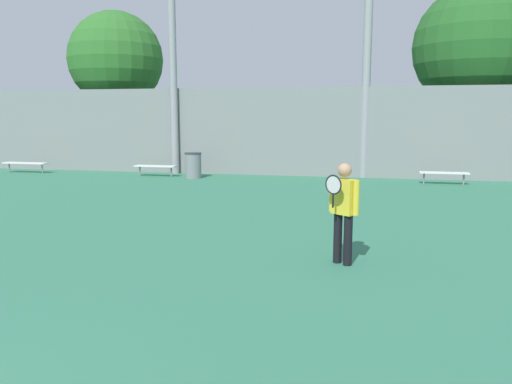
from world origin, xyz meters
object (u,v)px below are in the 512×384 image
object	(u,v)px
bench_courtside_near	(155,167)
trash_bin	(193,165)
light_pole_center_back	(369,6)
tree_green_tall	(476,48)
bench_courtside_far	(444,173)
bench_adjacent_court	(25,163)
light_pole_near_left	(172,30)
tennis_player	(343,207)
tree_dark_dense	(116,60)

from	to	relation	value
bench_courtside_near	trash_bin	size ratio (longest dim) A/B	1.71
light_pole_center_back	trash_bin	xyz separation A→B (m)	(-6.35, -1.55, -5.85)
light_pole_center_back	tree_green_tall	xyz separation A→B (m)	(4.28, 2.50, -1.28)
bench_courtside_far	light_pole_center_back	world-z (taller)	light_pole_center_back
bench_adjacent_court	tree_green_tall	xyz separation A→B (m)	(18.03, 3.90, 4.67)
bench_courtside_far	light_pole_near_left	xyz separation A→B (m)	(-10.30, 1.13, 5.31)
bench_courtside_near	bench_adjacent_court	size ratio (longest dim) A/B	0.85
light_pole_near_left	light_pole_center_back	size ratio (longest dim) A/B	0.87
bench_adjacent_court	tennis_player	bearing A→B (deg)	-37.09
light_pole_near_left	tree_dark_dense	xyz separation A→B (m)	(-3.64, 2.25, -0.82)
bench_adjacent_court	tree_dark_dense	size ratio (longest dim) A/B	0.28
tennis_player	bench_courtside_near	world-z (taller)	tennis_player
bench_courtside_near	trash_bin	xyz separation A→B (m)	(1.61, -0.16, 0.10)
bench_adjacent_court	tree_green_tall	size ratio (longest dim) A/B	0.26
bench_adjacent_court	tree_dark_dense	distance (m)	6.16
light_pole_near_left	tree_green_tall	distance (m)	12.18
tennis_player	tree_dark_dense	distance (m)	17.82
bench_courtside_near	light_pole_center_back	size ratio (longest dim) A/B	0.14
tennis_player	tree_dark_dense	size ratio (longest dim) A/B	0.24
bench_courtside_near	bench_courtside_far	size ratio (longest dim) A/B	1.01
light_pole_near_left	tennis_player	bearing A→B (deg)	-57.26
light_pole_center_back	tree_dark_dense	size ratio (longest dim) A/B	1.65
tree_green_tall	tennis_player	bearing A→B (deg)	-108.06
bench_courtside_near	tree_green_tall	distance (m)	13.68
bench_courtside_near	light_pole_near_left	distance (m)	5.45
tree_green_tall	tree_dark_dense	world-z (taller)	tree_green_tall
tennis_player	trash_bin	xyz separation A→B (m)	(-6.05, 10.01, -0.46)
bench_courtside_near	tennis_player	bearing A→B (deg)	-52.98
tree_green_tall	light_pole_center_back	bearing A→B (deg)	-149.74
bench_courtside_far	tree_green_tall	distance (m)	6.27
bench_courtside_far	trash_bin	distance (m)	9.09
bench_courtside_far	trash_bin	bearing A→B (deg)	-179.02
bench_adjacent_court	trash_bin	size ratio (longest dim) A/B	2.02
bench_courtside_near	tree_dark_dense	bearing A→B (deg)	133.76
tree_green_tall	tree_dark_dense	distance (m)	15.50
bench_courtside_far	trash_bin	xyz separation A→B (m)	(-9.09, -0.16, 0.10)
bench_adjacent_court	light_pole_center_back	distance (m)	15.04
bench_courtside_near	light_pole_near_left	size ratio (longest dim) A/B	0.16
light_pole_near_left	light_pole_center_back	bearing A→B (deg)	2.01
bench_adjacent_court	tree_green_tall	bearing A→B (deg)	12.19
trash_bin	tree_dark_dense	bearing A→B (deg)	143.92
tennis_player	trash_bin	world-z (taller)	tennis_player
trash_bin	tennis_player	bearing A→B (deg)	-58.85
bench_adjacent_court	light_pole_center_back	world-z (taller)	light_pole_center_back
tree_dark_dense	bench_courtside_far	bearing A→B (deg)	-13.63
bench_courtside_near	tree_green_tall	bearing A→B (deg)	17.64
tennis_player	tree_green_tall	distance (m)	15.35
tennis_player	light_pole_center_back	distance (m)	12.76
bench_courtside_near	light_pole_center_back	world-z (taller)	light_pole_center_back
trash_bin	tree_green_tall	world-z (taller)	tree_green_tall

